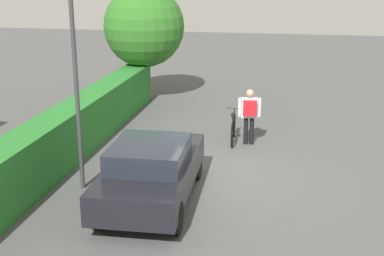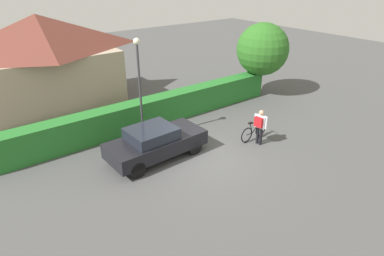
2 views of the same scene
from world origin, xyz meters
name	(u,v)px [view 1 (image 1 of 2)]	position (x,y,z in m)	size (l,w,h in m)	color
ground_plane	(217,179)	(0.00, 0.00, 0.00)	(60.00, 60.00, 0.00)	#4C4C4C
hedge_row	(57,142)	(0.00, 4.16, 0.69)	(15.05, 0.90, 1.38)	#26712A
parked_car_near	(152,170)	(-1.53, 1.24, 0.74)	(4.16, 1.91, 1.40)	black
bicycle	(233,129)	(2.94, -0.05, 0.40)	(1.70, 0.50, 0.94)	black
person_rider	(249,112)	(2.75, -0.53, 0.99)	(0.40, 0.66, 1.64)	black
street_lamp	(75,64)	(-1.13, 3.03, 2.95)	(0.28, 0.28, 4.61)	#38383D
tree_kerbside	(144,27)	(7.61, 3.94, 2.80)	(3.08, 3.08, 4.35)	brown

